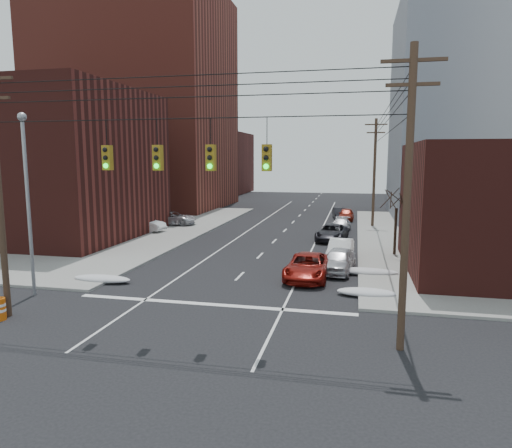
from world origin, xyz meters
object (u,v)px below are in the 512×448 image
at_px(parked_car_b, 340,250).
at_px(parked_car_e, 346,214).
at_px(lot_car_d, 74,224).
at_px(parked_car_d, 341,225).
at_px(lot_car_a, 144,224).
at_px(parked_car_f, 339,213).
at_px(parked_car_a, 338,260).
at_px(red_pickup, 308,266).
at_px(parked_car_c, 332,233).
at_px(lot_car_b, 172,218).
at_px(lot_car_c, 74,230).

relative_size(parked_car_b, parked_car_e, 1.11).
height_order(parked_car_e, lot_car_d, lot_car_d).
distance_m(parked_car_d, lot_car_d, 25.40).
xyz_separation_m(parked_car_e, lot_car_a, (-18.71, -12.91, 0.17)).
bearing_deg(lot_car_a, parked_car_f, -41.82).
distance_m(parked_car_a, lot_car_a, 21.99).
height_order(red_pickup, parked_car_a, parked_car_a).
bearing_deg(parked_car_c, parked_car_d, 89.95).
bearing_deg(parked_car_c, lot_car_d, -169.58).
relative_size(parked_car_a, parked_car_e, 1.10).
height_order(parked_car_a, parked_car_b, parked_car_a).
relative_size(parked_car_d, lot_car_b, 0.87).
xyz_separation_m(parked_car_a, parked_car_c, (-0.98, 11.07, -0.05)).
bearing_deg(parked_car_f, parked_car_a, -95.83).
distance_m(parked_car_c, lot_car_a, 17.78).
height_order(parked_car_a, lot_car_a, lot_car_a).
xyz_separation_m(parked_car_b, lot_car_a, (-18.77, 8.14, 0.12)).
bearing_deg(lot_car_b, parked_car_c, -111.73).
distance_m(parked_car_a, parked_car_b, 3.33).
xyz_separation_m(parked_car_d, lot_car_c, (-22.46, -9.78, 0.26)).
bearing_deg(parked_car_b, parked_car_c, 101.16).
bearing_deg(parked_car_b, parked_car_e, 94.03).
bearing_deg(parked_car_c, parked_car_b, -76.12).
xyz_separation_m(red_pickup, parked_car_d, (1.32, 18.06, -0.10)).
xyz_separation_m(parked_car_f, lot_car_c, (-21.96, -19.52, 0.25)).
relative_size(lot_car_a, lot_car_b, 0.86).
bearing_deg(parked_car_a, parked_car_b, 97.52).
height_order(parked_car_a, lot_car_c, lot_car_c).
height_order(parked_car_b, parked_car_c, parked_car_b).
bearing_deg(lot_car_c, lot_car_b, -32.05).
xyz_separation_m(parked_car_d, parked_car_e, (0.34, 8.24, 0.06)).
xyz_separation_m(parked_car_f, lot_car_b, (-16.89, -9.88, 0.20)).
bearing_deg(parked_car_b, parked_car_d, 95.66).
xyz_separation_m(red_pickup, parked_car_b, (1.72, 5.24, 0.01)).
bearing_deg(red_pickup, lot_car_a, 144.12).
relative_size(parked_car_b, parked_car_d, 1.03).
relative_size(lot_car_c, lot_car_d, 1.15).
bearing_deg(lot_car_a, parked_car_c, -82.03).
bearing_deg(parked_car_b, parked_car_a, -86.26).
bearing_deg(parked_car_d, parked_car_f, 96.71).
height_order(parked_car_b, parked_car_d, parked_car_b).
bearing_deg(parked_car_b, red_pickup, -104.27).
bearing_deg(parked_car_a, lot_car_c, 172.10).
xyz_separation_m(parked_car_b, lot_car_c, (-22.86, 3.04, 0.16)).
distance_m(parked_car_b, lot_car_d, 25.64).
relative_size(red_pickup, lot_car_b, 1.05).
distance_m(lot_car_a, lot_car_c, 6.54).
bearing_deg(parked_car_d, parked_car_b, -84.47).
height_order(parked_car_d, lot_car_b, lot_car_b).
distance_m(parked_car_e, lot_car_a, 22.73).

